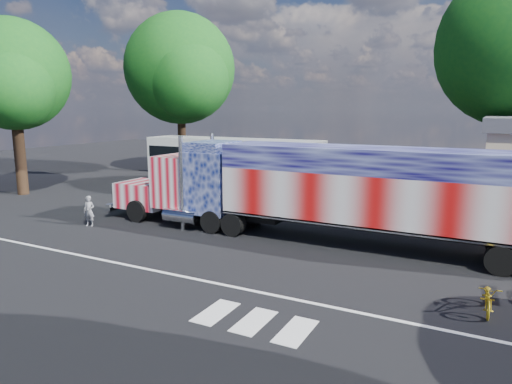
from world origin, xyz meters
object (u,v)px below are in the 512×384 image
at_px(tree_nw_a, 181,69).
at_px(tree_w_a, 13,75).
at_px(woman, 89,211).
at_px(coach_bus, 233,165).
at_px(bicycle, 488,298).
at_px(semi_truck, 322,189).

distance_m(tree_nw_a, tree_w_a, 13.75).
xyz_separation_m(woman, tree_w_a, (-10.27, 3.91, 6.92)).
relative_size(coach_bus, bicycle, 7.66).
distance_m(semi_truck, tree_nw_a, 23.89).
bearing_deg(woman, tree_nw_a, 95.64).
height_order(coach_bus, bicycle, coach_bus).
height_order(tree_nw_a, tree_w_a, tree_nw_a).
height_order(semi_truck, woman, semi_truck).
bearing_deg(coach_bus, semi_truck, -41.92).
bearing_deg(bicycle, tree_w_a, 165.48).
height_order(coach_bus, tree_w_a, tree_w_a).
distance_m(bicycle, tree_w_a, 28.99).
xyz_separation_m(semi_truck, bicycle, (6.49, -4.55, -1.82)).
relative_size(bicycle, tree_nw_a, 0.12).
bearing_deg(semi_truck, bicycle, -35.05).
distance_m(coach_bus, tree_nw_a, 12.70).
relative_size(coach_bus, tree_nw_a, 0.91).
xyz_separation_m(semi_truck, tree_w_a, (-21.01, 1.13, 5.40)).
relative_size(woman, tree_nw_a, 0.11).
height_order(semi_truck, tree_w_a, tree_w_a).
distance_m(coach_bus, tree_w_a, 14.95).
bearing_deg(semi_truck, tree_w_a, 176.93).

